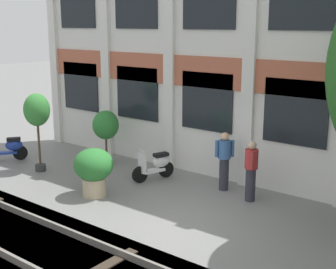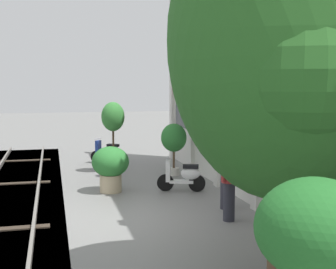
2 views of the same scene
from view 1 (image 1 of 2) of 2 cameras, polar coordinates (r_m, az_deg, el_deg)
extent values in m
plane|color=slate|center=(11.08, 1.43, -10.44)|extent=(80.00, 80.00, 0.00)
cube|color=silver|center=(13.03, 10.64, 10.63)|extent=(16.23, 0.50, 7.78)
cube|color=#AD5B42|center=(12.86, 9.92, 7.08)|extent=(16.23, 0.06, 0.90)
cube|color=silver|center=(18.06, -13.80, 11.22)|extent=(0.36, 0.16, 7.78)
cube|color=silver|center=(16.03, -7.64, 11.24)|extent=(0.36, 0.16, 7.78)
cube|color=silver|center=(14.24, 0.17, 11.08)|extent=(0.36, 0.16, 7.78)
cube|color=silver|center=(12.76, 9.98, 10.60)|extent=(0.36, 0.16, 7.78)
cube|color=black|center=(17.18, -10.58, 5.78)|extent=(1.73, 0.04, 1.70)
cube|color=black|center=(15.28, -3.79, 5.03)|extent=(1.73, 0.04, 1.70)
cube|color=black|center=(13.65, 4.75, 4.00)|extent=(1.73, 0.04, 1.70)
cube|color=black|center=(12.40, 15.25, 2.60)|extent=(1.73, 0.04, 1.70)
cube|color=black|center=(17.05, -11.02, 15.48)|extent=(1.73, 0.04, 1.70)
cube|color=black|center=(15.13, -3.97, 15.96)|extent=(1.73, 0.04, 1.70)
cube|color=slate|center=(9.61, -6.27, -13.98)|extent=(24.23, 0.07, 0.15)
cylinder|color=#333333|center=(15.09, -15.27, -3.91)|extent=(0.33, 0.33, 0.21)
cylinder|color=#4C3826|center=(14.86, -15.47, -0.72)|extent=(0.07, 0.07, 1.52)
ellipsoid|color=#388438|center=(14.66, -15.71, 2.93)|extent=(0.79, 0.79, 1.00)
cylinder|color=beige|center=(15.52, -7.48, -2.96)|extent=(0.37, 0.37, 0.25)
cylinder|color=#4C3826|center=(15.38, -7.54, -1.04)|extent=(0.07, 0.07, 0.83)
ellipsoid|color=#2D7A33|center=(15.24, -7.61, 1.16)|extent=(0.85, 0.85, 0.94)
cylinder|color=tan|center=(12.63, -8.97, -6.31)|extent=(0.62, 0.62, 0.50)
ellipsoid|color=#2D7A33|center=(12.44, -9.07, -3.64)|extent=(1.05, 1.05, 0.86)
cylinder|color=black|center=(16.44, -17.56, -2.13)|extent=(0.35, 0.44, 0.48)
cube|color=navy|center=(16.45, -19.10, -2.10)|extent=(0.59, 0.69, 0.08)
ellipsoid|color=navy|center=(16.38, -18.26, -1.23)|extent=(0.54, 0.61, 0.36)
cube|color=black|center=(16.33, -18.31, -0.55)|extent=(0.43, 0.49, 0.10)
cylinder|color=black|center=(13.49, -3.45, -4.90)|extent=(0.24, 0.48, 0.48)
cylinder|color=black|center=(13.94, -0.23, -4.27)|extent=(0.24, 0.48, 0.48)
cube|color=silver|center=(13.70, -1.78, -4.41)|extent=(0.45, 0.72, 0.08)
ellipsoid|color=silver|center=(13.76, -0.86, -3.28)|extent=(0.43, 0.61, 0.36)
cube|color=black|center=(13.70, -0.86, -2.48)|extent=(0.35, 0.49, 0.10)
cube|color=silver|center=(13.43, -3.17, -3.46)|extent=(0.30, 0.20, 0.60)
cylinder|color=#B7B7BF|center=(13.31, -3.27, -1.91)|extent=(0.48, 0.19, 0.03)
cylinder|color=#282833|center=(12.94, 6.83, -4.82)|extent=(0.26, 0.26, 0.90)
cylinder|color=#33598C|center=(12.74, 6.92, -1.82)|extent=(0.34, 0.34, 0.51)
sphere|color=tan|center=(12.65, 6.97, -0.24)|extent=(0.22, 0.22, 0.22)
cylinder|color=#33598C|center=(12.68, 5.95, -1.74)|extent=(0.09, 0.09, 0.46)
cylinder|color=#33598C|center=(12.78, 7.89, -1.68)|extent=(0.09, 0.09, 0.46)
cylinder|color=#282833|center=(12.26, 10.00, -6.04)|extent=(0.26, 0.26, 0.87)
cylinder|color=maroon|center=(12.05, 10.14, -2.95)|extent=(0.34, 0.34, 0.51)
sphere|color=tan|center=(11.95, 10.21, -1.29)|extent=(0.22, 0.22, 0.22)
cylinder|color=maroon|center=(12.25, 10.08, -2.55)|extent=(0.09, 0.09, 0.46)
cylinder|color=maroon|center=(11.83, 10.20, -3.14)|extent=(0.09, 0.09, 0.46)
camera|label=2|loc=(7.88, 69.25, -5.88)|focal=50.00mm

